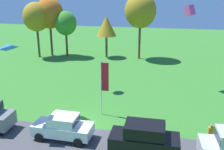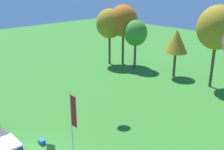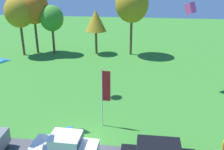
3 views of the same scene
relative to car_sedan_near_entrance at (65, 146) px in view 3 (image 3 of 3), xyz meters
name	(u,v)px [view 3 (image 3 of 3)]	position (x,y,z in m)	size (l,w,h in m)	color
ground_plane	(78,142)	(0.38, 1.91, -1.04)	(120.00, 120.00, 0.00)	#337528
car_sedan_near_entrance	(65,146)	(0.00, 0.00, 0.00)	(4.44, 2.04, 1.84)	white
tree_far_right	(19,12)	(-13.42, 22.89, 5.49)	(4.20, 4.20, 8.87)	brown
tree_lone_near	(33,8)	(-11.79, 24.32, 5.95)	(4.50, 4.50, 9.49)	brown
tree_right_of_center	(52,18)	(-9.00, 24.11, 4.44)	(3.54, 3.54, 7.46)	brown
tree_center_back	(96,21)	(-2.49, 25.10, 4.05)	(3.19, 3.19, 6.74)	brown
tree_far_left	(132,5)	(2.89, 25.24, 6.51)	(4.85, 4.85, 10.24)	brown
flag_banner	(105,90)	(2.02, 4.52, 2.17)	(0.71, 0.08, 5.07)	silver
cooler_box	(69,130)	(-0.66, 3.13, -0.84)	(0.56, 0.40, 0.40)	blue
kite_box_over_trees	(190,8)	(9.30, 13.29, 7.52)	(0.75, 0.75, 1.04)	#EA4C9E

